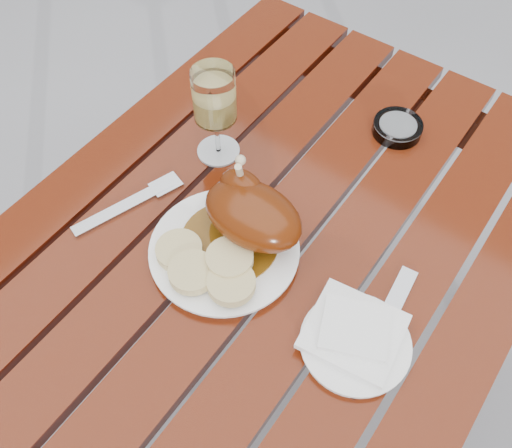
% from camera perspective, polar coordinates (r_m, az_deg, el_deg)
% --- Properties ---
extents(ground, '(60.00, 60.00, 0.00)m').
position_cam_1_polar(ground, '(1.62, 0.09, -17.18)').
color(ground, slate).
rests_on(ground, ground).
extents(table, '(0.80, 1.20, 0.75)m').
position_cam_1_polar(table, '(1.27, 0.11, -11.89)').
color(table, '#62220B').
rests_on(table, ground).
extents(dinner_plate, '(0.30, 0.30, 0.02)m').
position_cam_1_polar(dinner_plate, '(0.93, -3.18, -2.67)').
color(dinner_plate, white).
rests_on(dinner_plate, table).
extents(roast_duck, '(0.19, 0.18, 0.12)m').
position_cam_1_polar(roast_duck, '(0.90, -0.59, 1.18)').
color(roast_duck, '#5E380A').
rests_on(roast_duck, dinner_plate).
extents(bread_dumplings, '(0.18, 0.12, 0.03)m').
position_cam_1_polar(bread_dumplings, '(0.89, -4.85, -4.19)').
color(bread_dumplings, tan).
rests_on(bread_dumplings, dinner_plate).
extents(wine_glass, '(0.08, 0.08, 0.18)m').
position_cam_1_polar(wine_glass, '(1.00, -4.05, 10.81)').
color(wine_glass, tan).
rests_on(wine_glass, table).
extents(side_plate, '(0.17, 0.17, 0.01)m').
position_cam_1_polar(side_plate, '(0.86, 9.88, -11.71)').
color(side_plate, white).
rests_on(side_plate, table).
extents(napkin, '(0.15, 0.14, 0.01)m').
position_cam_1_polar(napkin, '(0.86, 9.75, -10.53)').
color(napkin, white).
rests_on(napkin, side_plate).
extents(ashtray, '(0.10, 0.10, 0.02)m').
position_cam_1_polar(ashtray, '(1.13, 13.95, 9.32)').
color(ashtray, '#B2B7BC').
rests_on(ashtray, table).
extents(fork, '(0.08, 0.18, 0.01)m').
position_cam_1_polar(fork, '(1.01, -13.13, 1.67)').
color(fork, gray).
rests_on(fork, table).
extents(knife, '(0.04, 0.20, 0.01)m').
position_cam_1_polar(knife, '(0.88, 12.01, -11.11)').
color(knife, gray).
rests_on(knife, table).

